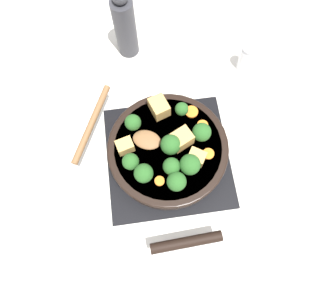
% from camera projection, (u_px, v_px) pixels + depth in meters
% --- Properties ---
extents(ground_plane, '(2.40, 2.40, 0.00)m').
position_uv_depth(ground_plane, '(168.00, 157.00, 0.84)').
color(ground_plane, white).
extents(front_burner_grate, '(0.31, 0.31, 0.03)m').
position_uv_depth(front_burner_grate, '(168.00, 156.00, 0.83)').
color(front_burner_grate, black).
rests_on(front_burner_grate, ground_plane).
extents(skillet_pan, '(0.38, 0.29, 0.05)m').
position_uv_depth(skillet_pan, '(168.00, 151.00, 0.79)').
color(skillet_pan, black).
rests_on(skillet_pan, front_burner_grate).
extents(wooden_spoon, '(0.20, 0.22, 0.02)m').
position_uv_depth(wooden_spoon, '(117.00, 131.00, 0.78)').
color(wooden_spoon, brown).
rests_on(wooden_spoon, skillet_pan).
extents(tofu_cube_center_large, '(0.06, 0.06, 0.04)m').
position_uv_depth(tofu_cube_center_large, '(181.00, 139.00, 0.76)').
color(tofu_cube_center_large, tan).
rests_on(tofu_cube_center_large, skillet_pan).
extents(tofu_cube_near_handle, '(0.05, 0.05, 0.03)m').
position_uv_depth(tofu_cube_near_handle, '(197.00, 157.00, 0.75)').
color(tofu_cube_near_handle, tan).
rests_on(tofu_cube_near_handle, skillet_pan).
extents(tofu_cube_east_chunk, '(0.06, 0.05, 0.04)m').
position_uv_depth(tofu_cube_east_chunk, '(159.00, 107.00, 0.79)').
color(tofu_cube_east_chunk, tan).
rests_on(tofu_cube_east_chunk, skillet_pan).
extents(tofu_cube_west_chunk, '(0.04, 0.04, 0.03)m').
position_uv_depth(tofu_cube_west_chunk, '(125.00, 146.00, 0.76)').
color(tofu_cube_west_chunk, tan).
rests_on(tofu_cube_west_chunk, skillet_pan).
extents(broccoli_floret_near_spoon, '(0.04, 0.04, 0.05)m').
position_uv_depth(broccoli_floret_near_spoon, '(133.00, 123.00, 0.77)').
color(broccoli_floret_near_spoon, '#709956').
rests_on(broccoli_floret_near_spoon, skillet_pan).
extents(broccoli_floret_center_top, '(0.04, 0.04, 0.05)m').
position_uv_depth(broccoli_floret_center_top, '(171.00, 166.00, 0.73)').
color(broccoli_floret_center_top, '#709956').
rests_on(broccoli_floret_center_top, skillet_pan).
extents(broccoli_floret_east_rim, '(0.05, 0.05, 0.05)m').
position_uv_depth(broccoli_floret_east_rim, '(190.00, 165.00, 0.73)').
color(broccoli_floret_east_rim, '#709956').
rests_on(broccoli_floret_east_rim, skillet_pan).
extents(broccoli_floret_west_rim, '(0.04, 0.04, 0.05)m').
position_uv_depth(broccoli_floret_west_rim, '(177.00, 182.00, 0.71)').
color(broccoli_floret_west_rim, '#709956').
rests_on(broccoli_floret_west_rim, skillet_pan).
extents(broccoli_floret_north_edge, '(0.04, 0.04, 0.05)m').
position_uv_depth(broccoli_floret_north_edge, '(131.00, 162.00, 0.73)').
color(broccoli_floret_north_edge, '#709956').
rests_on(broccoli_floret_north_edge, skillet_pan).
extents(broccoli_floret_south_cluster, '(0.04, 0.04, 0.05)m').
position_uv_depth(broccoli_floret_south_cluster, '(144.00, 173.00, 0.72)').
color(broccoli_floret_south_cluster, '#709956').
rests_on(broccoli_floret_south_cluster, skillet_pan).
extents(broccoli_floret_mid_floret, '(0.05, 0.05, 0.05)m').
position_uv_depth(broccoli_floret_mid_floret, '(171.00, 145.00, 0.74)').
color(broccoli_floret_mid_floret, '#709956').
rests_on(broccoli_floret_mid_floret, skillet_pan).
extents(broccoli_floret_small_inner, '(0.03, 0.03, 0.04)m').
position_uv_depth(broccoli_floret_small_inner, '(182.00, 109.00, 0.78)').
color(broccoli_floret_small_inner, '#709956').
rests_on(broccoli_floret_small_inner, skillet_pan).
extents(broccoli_floret_tall_stem, '(0.04, 0.04, 0.05)m').
position_uv_depth(broccoli_floret_tall_stem, '(202.00, 132.00, 0.75)').
color(broccoli_floret_tall_stem, '#709956').
rests_on(broccoli_floret_tall_stem, skillet_pan).
extents(carrot_slice_orange_thin, '(0.03, 0.03, 0.01)m').
position_uv_depth(carrot_slice_orange_thin, '(192.00, 112.00, 0.80)').
color(carrot_slice_orange_thin, orange).
rests_on(carrot_slice_orange_thin, skillet_pan).
extents(carrot_slice_near_center, '(0.03, 0.03, 0.01)m').
position_uv_depth(carrot_slice_near_center, '(208.00, 154.00, 0.76)').
color(carrot_slice_near_center, orange).
rests_on(carrot_slice_near_center, skillet_pan).
extents(carrot_slice_edge_slice, '(0.03, 0.03, 0.01)m').
position_uv_depth(carrot_slice_edge_slice, '(203.00, 125.00, 0.79)').
color(carrot_slice_edge_slice, orange).
rests_on(carrot_slice_edge_slice, skillet_pan).
extents(carrot_slice_under_broccoli, '(0.02, 0.02, 0.01)m').
position_uv_depth(carrot_slice_under_broccoli, '(160.00, 181.00, 0.74)').
color(carrot_slice_under_broccoli, orange).
rests_on(carrot_slice_under_broccoli, skillet_pan).
extents(pepper_mill, '(0.06, 0.06, 0.22)m').
position_uv_depth(pepper_mill, '(125.00, 26.00, 0.86)').
color(pepper_mill, '#333338').
rests_on(pepper_mill, ground_plane).
extents(salt_shaker, '(0.04, 0.04, 0.09)m').
position_uv_depth(salt_shaker, '(246.00, 58.00, 0.90)').
color(salt_shaker, white).
rests_on(salt_shaker, ground_plane).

